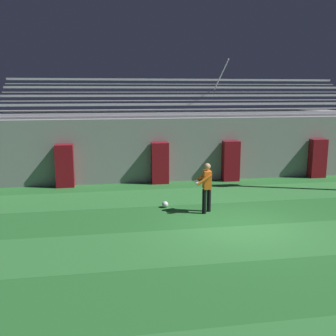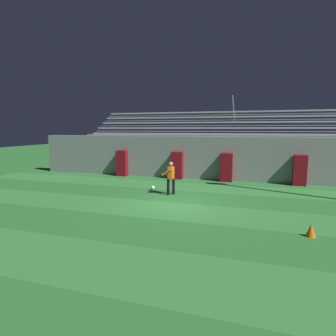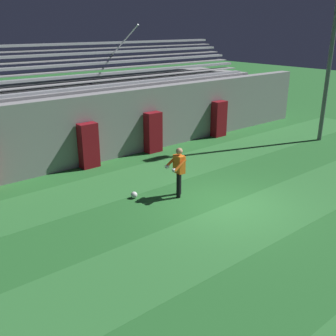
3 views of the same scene
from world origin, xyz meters
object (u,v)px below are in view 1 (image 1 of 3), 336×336
at_px(padding_pillar_gate_right, 231,161).
at_px(soccer_ball, 165,204).
at_px(padding_pillar_gate_left, 160,163).
at_px(padding_pillar_far_left, 65,166).
at_px(padding_pillar_far_right, 317,158).
at_px(goalkeeper, 206,185).

relative_size(padding_pillar_gate_right, soccer_ball, 8.16).
relative_size(padding_pillar_gate_left, soccer_ball, 8.16).
distance_m(padding_pillar_far_left, soccer_ball, 5.22).
relative_size(padding_pillar_gate_left, padding_pillar_far_right, 1.00).
height_order(padding_pillar_far_left, soccer_ball, padding_pillar_far_left).
relative_size(goalkeeper, soccer_ball, 7.59).
height_order(padding_pillar_gate_right, goalkeeper, padding_pillar_gate_right).
xyz_separation_m(goalkeeper, soccer_ball, (-1.25, 0.79, -0.84)).
height_order(padding_pillar_far_right, goalkeeper, padding_pillar_far_right).
bearing_deg(padding_pillar_gate_left, padding_pillar_far_right, 0.00).
bearing_deg(padding_pillar_gate_left, padding_pillar_far_left, 180.00).
height_order(padding_pillar_gate_right, soccer_ball, padding_pillar_gate_right).
distance_m(padding_pillar_gate_left, padding_pillar_gate_right, 3.21).
relative_size(padding_pillar_far_left, goalkeeper, 1.07).
height_order(padding_pillar_far_left, goalkeeper, padding_pillar_far_left).
bearing_deg(padding_pillar_gate_left, padding_pillar_gate_right, 0.00).
relative_size(padding_pillar_gate_left, goalkeeper, 1.07).
height_order(padding_pillar_far_left, padding_pillar_far_right, same).
height_order(padding_pillar_far_right, soccer_ball, padding_pillar_far_right).
xyz_separation_m(padding_pillar_far_right, soccer_ball, (-7.77, -3.62, -0.79)).
bearing_deg(padding_pillar_far_right, goalkeeper, -145.90).
height_order(padding_pillar_gate_left, soccer_ball, padding_pillar_gate_left).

